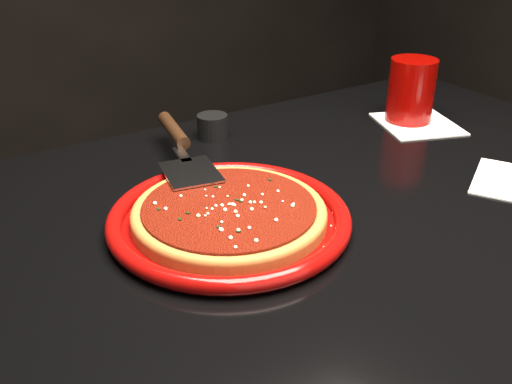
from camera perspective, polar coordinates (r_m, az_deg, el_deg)
The scene contains 10 objects.
plate at distance 0.74m, azimuth -2.68°, elevation -2.61°, with size 0.32×0.32×0.02m, color #770605.
pizza_crust at distance 0.74m, azimuth -2.69°, elevation -2.37°, with size 0.25×0.25×0.01m, color #945625.
pizza_crust_rim at distance 0.74m, azimuth -2.70°, elevation -1.94°, with size 0.25×0.25×0.02m, color #945625.
pizza_sauce at distance 0.73m, azimuth -2.71°, elevation -1.63°, with size 0.22×0.22×0.01m, color maroon.
parmesan_dusting at distance 0.73m, azimuth -2.72°, elevation -1.20°, with size 0.22×0.22×0.01m, color #FFF3C9, non-canonical shape.
basil_flecks at distance 0.73m, azimuth -2.71°, elevation -1.26°, with size 0.20×0.20×0.00m, color black, non-canonical shape.
pizza_server at distance 0.89m, azimuth -7.36°, elevation 4.53°, with size 0.09×0.32×0.02m, color silver, non-canonical shape.
cup at distance 1.12m, azimuth 15.24°, elevation 9.71°, with size 0.09×0.09×0.12m, color #860401.
napkin_b at distance 1.12m, azimuth 15.83°, elevation 6.57°, with size 0.14×0.14×0.00m, color silver.
ramekin at distance 1.02m, azimuth -4.37°, elevation 6.57°, with size 0.05×0.05×0.04m, color black.
Camera 1 is at (-0.46, -0.54, 1.13)m, focal length 40.00 mm.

